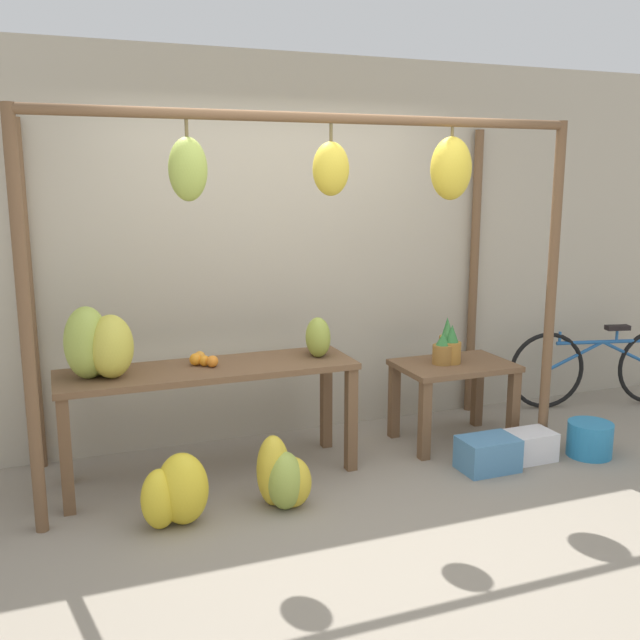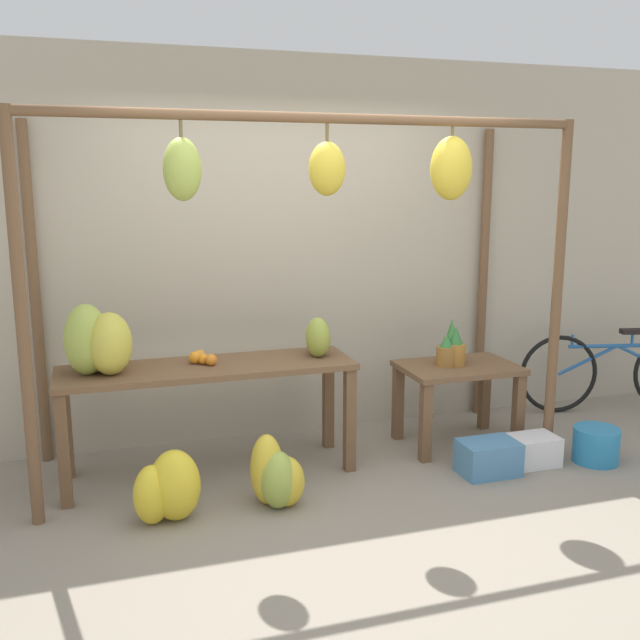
{
  "view_description": "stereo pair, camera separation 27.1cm",
  "coord_description": "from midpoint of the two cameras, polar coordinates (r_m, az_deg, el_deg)",
  "views": [
    {
      "loc": [
        -1.55,
        -3.48,
        1.93
      ],
      "look_at": [
        0.12,
        0.88,
        0.99
      ],
      "focal_mm": 40.0,
      "sensor_mm": 36.0,
      "label": 1
    },
    {
      "loc": [
        -1.29,
        -3.57,
        1.93
      ],
      "look_at": [
        0.12,
        0.88,
        0.99
      ],
      "focal_mm": 40.0,
      "sensor_mm": 36.0,
      "label": 2
    }
  ],
  "objects": [
    {
      "name": "fruit_crate_purple",
      "position": [
        5.19,
        14.9,
        -9.71
      ],
      "size": [
        0.34,
        0.24,
        0.2
      ],
      "color": "silver",
      "rests_on": "ground_plane"
    },
    {
      "name": "fruit_crate_white",
      "position": [
        4.95,
        11.74,
        -10.46
      ],
      "size": [
        0.38,
        0.26,
        0.22
      ],
      "color": "#4C84B2",
      "rests_on": "ground_plane"
    },
    {
      "name": "banana_pile_ground_left",
      "position": [
        4.22,
        -13.37,
        -13.26
      ],
      "size": [
        0.47,
        0.36,
        0.42
      ],
      "color": "yellow",
      "rests_on": "ground_plane"
    },
    {
      "name": "parked_bicycle",
      "position": [
        6.49,
        20.47,
        -3.52
      ],
      "size": [
        1.6,
        0.41,
        0.7
      ],
      "color": "black",
      "rests_on": "ground_plane"
    },
    {
      "name": "banana_pile_on_table",
      "position": [
        4.55,
        -18.76,
        -1.96
      ],
      "size": [
        0.5,
        0.51,
        0.44
      ],
      "color": "yellow",
      "rests_on": "display_table_main"
    },
    {
      "name": "blue_bucket",
      "position": [
        5.38,
        19.42,
        -8.99
      ],
      "size": [
        0.31,
        0.31,
        0.24
      ],
      "color": "teal",
      "rests_on": "ground_plane"
    },
    {
      "name": "banana_pile_ground_right",
      "position": [
        4.33,
        -4.84,
        -12.44
      ],
      "size": [
        0.36,
        0.33,
        0.44
      ],
      "color": "gold",
      "rests_on": "ground_plane"
    },
    {
      "name": "pineapple_cluster",
      "position": [
        5.25,
        8.71,
        -2.16
      ],
      "size": [
        0.21,
        0.2,
        0.33
      ],
      "color": "olive",
      "rests_on": "display_table_side"
    },
    {
      "name": "papaya_pile",
      "position": [
        4.81,
        -1.76,
        -1.44
      ],
      "size": [
        0.23,
        0.32,
        0.27
      ],
      "color": "#93A33D",
      "rests_on": "display_table_main"
    },
    {
      "name": "display_table_side",
      "position": [
        5.31,
        9.21,
        -4.78
      ],
      "size": [
        0.83,
        0.57,
        0.6
      ],
      "color": "brown",
      "rests_on": "ground_plane"
    },
    {
      "name": "stall_awning",
      "position": [
        4.48,
        -1.19,
        8.03
      ],
      "size": [
        3.44,
        1.12,
        2.3
      ],
      "color": "brown",
      "rests_on": "ground_plane"
    },
    {
      "name": "shop_wall_back",
      "position": [
        5.29,
        -5.3,
        5.54
      ],
      "size": [
        8.0,
        0.08,
        2.8
      ],
      "color": "#B2A893",
      "rests_on": "ground_plane"
    },
    {
      "name": "orange_pile",
      "position": [
        4.66,
        -10.89,
        -3.16
      ],
      "size": [
        0.17,
        0.22,
        0.08
      ],
      "color": "orange",
      "rests_on": "display_table_main"
    },
    {
      "name": "ground_plane",
      "position": [
        4.26,
        0.94,
        -15.6
      ],
      "size": [
        20.0,
        20.0,
        0.0
      ],
      "primitive_type": "plane",
      "color": "gray"
    },
    {
      "name": "display_table_main",
      "position": [
        4.66,
        -10.5,
        -5.05
      ],
      "size": [
        1.89,
        0.55,
        0.74
      ],
      "color": "brown",
      "rests_on": "ground_plane"
    }
  ]
}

